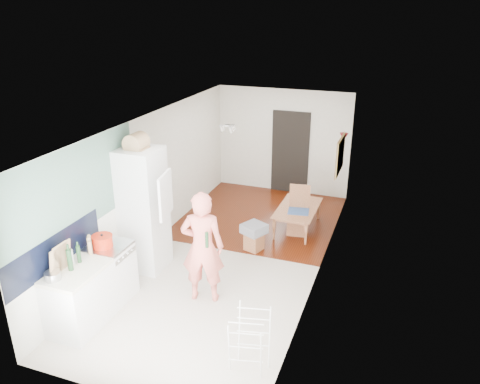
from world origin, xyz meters
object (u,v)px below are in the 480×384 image
Objects in this scene: stool at (254,241)px; drying_rack at (250,342)px; dining_table at (299,220)px; dining_chair at (299,211)px; person at (202,238)px.

stool is 3.10m from drying_rack.
drying_rack is (0.33, -4.09, 0.21)m from dining_table.
drying_rack is (0.92, -2.95, 0.23)m from stool.
dining_chair is (0.03, -0.17, 0.28)m from dining_table.
person is 3.10m from dining_table.
dining_table is at bearing 62.71° from stool.
stool is (0.25, 1.73, -0.87)m from person.
person is at bearing -116.61° from dining_chair.
dining_table reaches higher than stool.
dining_chair reaches higher than drying_rack.
drying_rack is at bearing -175.16° from dining_table.
dining_chair is (0.86, 2.69, -0.57)m from person.
person is 5.63× the size of stool.
stool is (-0.58, -1.13, -0.02)m from dining_table.
person reaches higher than drying_rack.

